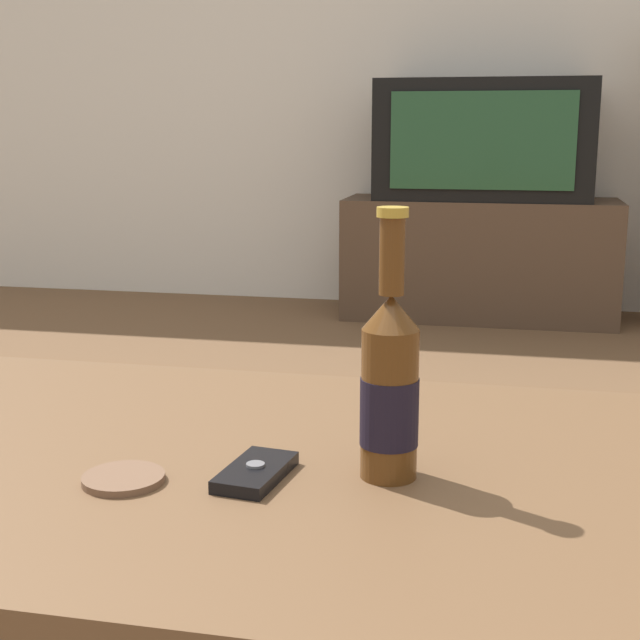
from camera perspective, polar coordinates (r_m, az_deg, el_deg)
coffee_table at (r=1.06m, az=-8.21°, el=-11.19°), size 1.29×0.70×0.41m
tv_stand at (r=3.70m, az=10.14°, el=3.87°), size 1.09×0.40×0.49m
television at (r=3.66m, az=10.43°, el=11.27°), size 0.84×0.39×0.47m
beer_bottle at (r=0.93m, az=4.48°, el=-4.21°), size 0.06×0.06×0.29m
cell_phone at (r=0.96m, az=-4.15°, el=-9.69°), size 0.07×0.12×0.02m
coaster at (r=0.97m, az=-12.47°, el=-9.88°), size 0.09×0.09×0.01m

